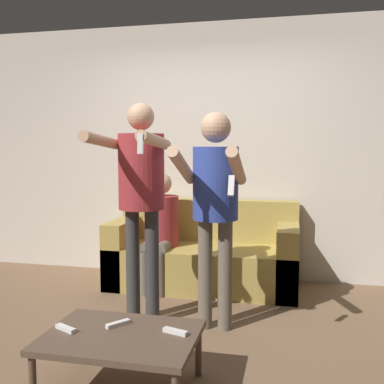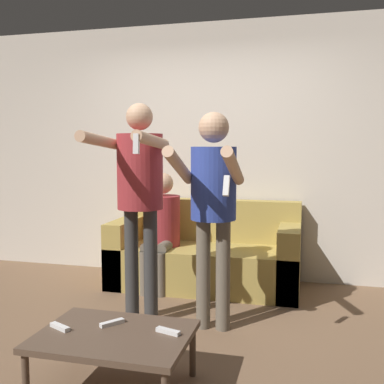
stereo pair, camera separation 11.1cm
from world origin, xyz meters
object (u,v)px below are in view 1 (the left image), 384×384
person_standing_right (215,194)px  person_seated (160,225)px  remote_mid (175,332)px  remote_near (66,328)px  person_standing_left (141,184)px  remote_far (118,324)px  couch (204,257)px  coffee_table (121,340)px

person_standing_right → person_seated: bearing=127.8°
remote_mid → remote_near: bearing=-171.3°
person_standing_left → person_standing_right: person_standing_left is taller
remote_far → person_standing_right: bearing=64.5°
person_seated → remote_near: person_seated is taller
couch → person_standing_right: size_ratio=1.12×
remote_near → remote_mid: 0.64m
couch → coffee_table: couch is taller
couch → person_standing_right: 1.33m
couch → person_standing_left: person_standing_left is taller
person_standing_right → remote_far: size_ratio=11.78×
couch → person_standing_left: 1.36m
person_standing_right → remote_far: (-0.43, -0.89, -0.69)m
person_standing_left → person_standing_right: size_ratio=1.05×
person_standing_right → remote_near: bearing=-124.2°
person_standing_right → coffee_table: bearing=-110.2°
coffee_table → remote_mid: 0.31m
remote_far → couch: bearing=86.1°
person_standing_right → remote_near: size_ratio=10.96×
person_standing_left → coffee_table: size_ratio=2.01×
person_standing_left → remote_far: size_ratio=12.33×
coffee_table → person_standing_left: bearing=102.4°
person_standing_right → person_standing_left: bearing=-180.0°
person_standing_left → remote_far: (0.16, -0.89, -0.76)m
person_standing_left → remote_mid: 1.30m
couch → person_seated: bearing=-161.1°
person_standing_right → remote_near: (-0.69, -1.02, -0.69)m
person_standing_right → person_seated: 1.22m
person_seated → remote_near: (0.01, -1.93, -0.28)m
couch → person_seated: size_ratio=1.63×
person_standing_left → coffee_table: 1.30m
person_seated → coffee_table: person_seated is taller
couch → remote_far: 1.95m
person_standing_left → remote_mid: size_ratio=11.26×
remote_near → person_seated: bearing=90.4°
person_standing_right → remote_mid: 1.16m
couch → person_standing_right: bearing=-74.4°
person_seated → remote_mid: 1.96m
person_standing_left → remote_near: (-0.11, -1.02, -0.76)m
person_standing_right → coffee_table: 1.29m
person_seated → coffee_table: bearing=-79.9°
coffee_table → remote_far: (-0.06, 0.11, 0.05)m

